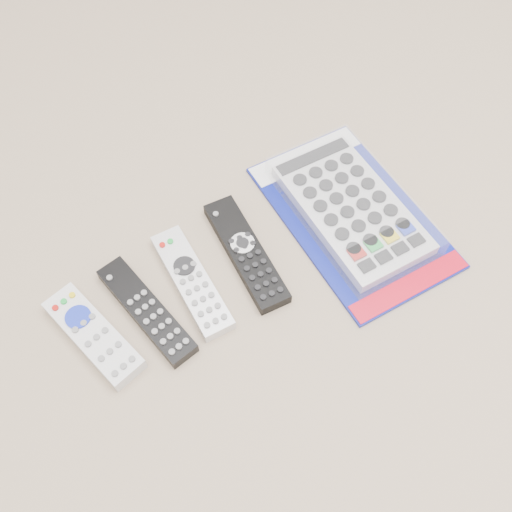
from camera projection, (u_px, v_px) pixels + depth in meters
remote_small_grey at (94, 335)px, 0.79m from camera, size 0.07×0.18×0.03m
remote_slim_black at (147, 311)px, 0.81m from camera, size 0.06×0.19×0.02m
remote_silver_dvd at (192, 282)px, 0.84m from camera, size 0.07×0.19×0.02m
remote_large_black at (246, 253)px, 0.86m from camera, size 0.09×0.21×0.02m
jumbo_remote_packaged at (352, 208)px, 0.90m from camera, size 0.24×0.36×0.04m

